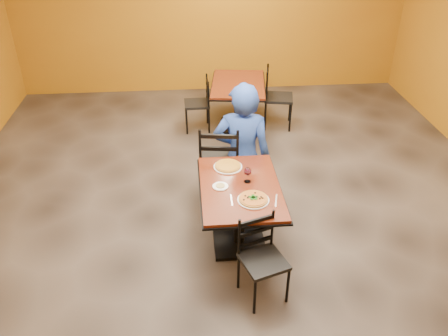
{
  "coord_description": "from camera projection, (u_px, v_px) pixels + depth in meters",
  "views": [
    {
      "loc": [
        -0.49,
        -4.29,
        3.33
      ],
      "look_at": [
        -0.15,
        -0.3,
        0.85
      ],
      "focal_mm": 36.55,
      "sensor_mm": 36.0,
      "label": 1
    }
  ],
  "objects": [
    {
      "name": "wine_glass",
      "position": [
        248.0,
        174.0,
        4.63
      ],
      "size": [
        0.08,
        0.08,
        0.18
      ],
      "primitive_type": null,
      "color": "white",
      "rests_on": "table_main"
    },
    {
      "name": "chair_main_far",
      "position": [
        220.0,
        161.0,
        5.48
      ],
      "size": [
        0.53,
        0.53,
        1.04
      ],
      "primitive_type": null,
      "rotation": [
        0.0,
        0.0,
        3.0
      ],
      "color": "black",
      "rests_on": "floor"
    },
    {
      "name": "wall_back",
      "position": [
        211.0,
        8.0,
        8.02
      ],
      "size": [
        7.0,
        0.01,
        3.0
      ],
      "primitive_type": "cube",
      "color": "#A86D12",
      "rests_on": "ground"
    },
    {
      "name": "floor",
      "position": [
        234.0,
        215.0,
        5.42
      ],
      "size": [
        7.0,
        8.0,
        0.01
      ],
      "primitive_type": "cube",
      "color": "black",
      "rests_on": "ground"
    },
    {
      "name": "knife",
      "position": [
        276.0,
        201.0,
        4.39
      ],
      "size": [
        0.06,
        0.21,
        0.0
      ],
      "primitive_type": "cube",
      "rotation": [
        0.0,
        0.0,
        -0.23
      ],
      "color": "silver",
      "rests_on": "table_main"
    },
    {
      "name": "diner",
      "position": [
        242.0,
        141.0,
        5.43
      ],
      "size": [
        0.77,
        0.58,
        1.48
      ],
      "primitive_type": "imported",
      "rotation": [
        0.0,
        0.0,
        2.97
      ],
      "color": "#1B4296",
      "rests_on": "floor"
    },
    {
      "name": "chair_second_left",
      "position": [
        197.0,
        104.0,
        7.14
      ],
      "size": [
        0.39,
        0.39,
        0.85
      ],
      "primitive_type": null,
      "rotation": [
        0.0,
        0.0,
        -1.55
      ],
      "color": "black",
      "rests_on": "floor"
    },
    {
      "name": "plate_far",
      "position": [
        228.0,
        167.0,
        4.91
      ],
      "size": [
        0.31,
        0.31,
        0.01
      ],
      "primitive_type": "cylinder",
      "color": "white",
      "rests_on": "table_main"
    },
    {
      "name": "fork",
      "position": [
        231.0,
        200.0,
        4.4
      ],
      "size": [
        0.02,
        0.19,
        0.0
      ],
      "primitive_type": "cube",
      "rotation": [
        0.0,
        0.0,
        -0.0
      ],
      "color": "silver",
      "rests_on": "table_main"
    },
    {
      "name": "pizza_far",
      "position": [
        228.0,
        166.0,
        4.9
      ],
      "size": [
        0.28,
        0.28,
        0.02
      ],
      "primitive_type": "cylinder",
      "color": "gold",
      "rests_on": "plate_far"
    },
    {
      "name": "dip",
      "position": [
        220.0,
        186.0,
        4.59
      ],
      "size": [
        0.09,
        0.09,
        0.01
      ],
      "primitive_type": "cylinder",
      "color": "tan",
      "rests_on": "side_plate"
    },
    {
      "name": "table_main",
      "position": [
        240.0,
        202.0,
        4.71
      ],
      "size": [
        0.83,
        1.23,
        0.75
      ],
      "color": "maroon",
      "rests_on": "floor"
    },
    {
      "name": "pizza_main",
      "position": [
        253.0,
        199.0,
        4.38
      ],
      "size": [
        0.28,
        0.28,
        0.02
      ],
      "primitive_type": "cylinder",
      "color": "maroon",
      "rests_on": "plate_main"
    },
    {
      "name": "chair_second_right",
      "position": [
        279.0,
        98.0,
        7.2
      ],
      "size": [
        0.51,
        0.51,
        0.96
      ],
      "primitive_type": null,
      "rotation": [
        0.0,
        0.0,
        1.38
      ],
      "color": "black",
      "rests_on": "floor"
    },
    {
      "name": "chair_main_near",
      "position": [
        264.0,
        262.0,
        4.15
      ],
      "size": [
        0.48,
        0.48,
        0.83
      ],
      "primitive_type": null,
      "rotation": [
        0.0,
        0.0,
        0.33
      ],
      "color": "black",
      "rests_on": "floor"
    },
    {
      "name": "table_second",
      "position": [
        238.0,
        95.0,
        7.12
      ],
      "size": [
        0.98,
        1.32,
        0.75
      ],
      "rotation": [
        0.0,
        0.0,
        -0.13
      ],
      "color": "maroon",
      "rests_on": "floor"
    },
    {
      "name": "plate_main",
      "position": [
        253.0,
        200.0,
        4.39
      ],
      "size": [
        0.31,
        0.31,
        0.01
      ],
      "primitive_type": "cylinder",
      "color": "white",
      "rests_on": "table_main"
    },
    {
      "name": "side_plate",
      "position": [
        220.0,
        186.0,
        4.59
      ],
      "size": [
        0.16,
        0.16,
        0.01
      ],
      "primitive_type": "cylinder",
      "color": "white",
      "rests_on": "table_main"
    }
  ]
}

